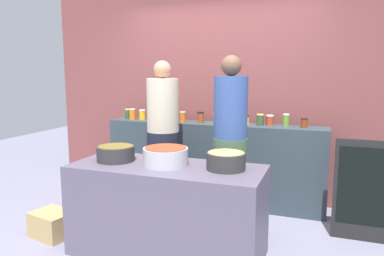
% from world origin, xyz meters
% --- Properties ---
extents(ground, '(12.00, 12.00, 0.00)m').
position_xyz_m(ground, '(0.00, 0.00, 0.00)').
color(ground, gray).
extents(storefront_wall, '(4.80, 0.12, 3.00)m').
position_xyz_m(storefront_wall, '(0.00, 1.45, 1.50)').
color(storefront_wall, brown).
rests_on(storefront_wall, ground).
extents(display_shelf, '(2.70, 0.36, 1.00)m').
position_xyz_m(display_shelf, '(0.00, 1.10, 0.50)').
color(display_shelf, '#2F3C44').
rests_on(display_shelf, ground).
extents(prep_table, '(1.70, 0.70, 0.81)m').
position_xyz_m(prep_table, '(0.00, -0.30, 0.40)').
color(prep_table, '#575063').
rests_on(prep_table, ground).
extents(preserve_jar_0, '(0.08, 0.08, 0.13)m').
position_xyz_m(preserve_jar_0, '(-1.18, 1.12, 1.07)').
color(preserve_jar_0, '#2C5527').
rests_on(preserve_jar_0, display_shelf).
extents(preserve_jar_1, '(0.08, 0.08, 0.14)m').
position_xyz_m(preserve_jar_1, '(-1.09, 1.06, 1.07)').
color(preserve_jar_1, orange).
rests_on(preserve_jar_1, display_shelf).
extents(preserve_jar_2, '(0.09, 0.09, 0.13)m').
position_xyz_m(preserve_jar_2, '(-0.97, 1.11, 1.07)').
color(preserve_jar_2, gold).
rests_on(preserve_jar_2, display_shelf).
extents(preserve_jar_3, '(0.08, 0.08, 0.11)m').
position_xyz_m(preserve_jar_3, '(-0.62, 1.07, 1.06)').
color(preserve_jar_3, gold).
rests_on(preserve_jar_3, display_shelf).
extents(preserve_jar_4, '(0.07, 0.07, 0.10)m').
position_xyz_m(preserve_jar_4, '(-0.52, 1.09, 1.05)').
color(preserve_jar_4, '#A92E10').
rests_on(preserve_jar_4, display_shelf).
extents(preserve_jar_5, '(0.08, 0.08, 0.13)m').
position_xyz_m(preserve_jar_5, '(-0.39, 1.07, 1.07)').
color(preserve_jar_5, '#CC601C').
rests_on(preserve_jar_5, display_shelf).
extents(preserve_jar_6, '(0.08, 0.08, 0.14)m').
position_xyz_m(preserve_jar_6, '(-0.15, 1.08, 1.07)').
color(preserve_jar_6, '#92411B').
rests_on(preserve_jar_6, display_shelf).
extents(preserve_jar_7, '(0.07, 0.07, 0.12)m').
position_xyz_m(preserve_jar_7, '(0.04, 1.08, 1.06)').
color(preserve_jar_7, olive).
rests_on(preserve_jar_7, display_shelf).
extents(preserve_jar_8, '(0.08, 0.08, 0.11)m').
position_xyz_m(preserve_jar_8, '(0.40, 1.13, 1.06)').
color(preserve_jar_8, gold).
rests_on(preserve_jar_8, display_shelf).
extents(preserve_jar_9, '(0.09, 0.09, 0.13)m').
position_xyz_m(preserve_jar_9, '(0.57, 1.11, 1.07)').
color(preserve_jar_9, '#364F2C').
rests_on(preserve_jar_9, display_shelf).
extents(preserve_jar_10, '(0.09, 0.09, 0.12)m').
position_xyz_m(preserve_jar_10, '(0.67, 1.16, 1.06)').
color(preserve_jar_10, '#B03B1E').
rests_on(preserve_jar_10, display_shelf).
extents(preserve_jar_11, '(0.08, 0.08, 0.14)m').
position_xyz_m(preserve_jar_11, '(0.86, 1.14, 1.07)').
color(preserve_jar_11, '#5E8E2F').
rests_on(preserve_jar_11, display_shelf).
extents(preserve_jar_12, '(0.08, 0.08, 0.11)m').
position_xyz_m(preserve_jar_12, '(1.06, 1.10, 1.05)').
color(preserve_jar_12, maroon).
rests_on(preserve_jar_12, display_shelf).
extents(cooking_pot_left, '(0.35, 0.35, 0.14)m').
position_xyz_m(cooking_pot_left, '(-0.52, -0.29, 0.88)').
color(cooking_pot_left, '#2D2D2D').
rests_on(cooking_pot_left, prep_table).
extents(cooking_pot_center, '(0.40, 0.40, 0.16)m').
position_xyz_m(cooking_pot_center, '(-0.02, -0.28, 0.89)').
color(cooking_pot_center, '#B7B7BC').
rests_on(cooking_pot_center, prep_table).
extents(cooking_pot_right, '(0.33, 0.33, 0.15)m').
position_xyz_m(cooking_pot_right, '(0.52, -0.23, 0.88)').
color(cooking_pot_right, '#2D2D2D').
rests_on(cooking_pot_right, prep_table).
extents(cook_with_tongs, '(0.37, 0.37, 1.74)m').
position_xyz_m(cook_with_tongs, '(-0.42, 0.55, 0.79)').
color(cook_with_tongs, '#1B1E2E').
rests_on(cook_with_tongs, ground).
extents(cook_in_cap, '(0.34, 0.34, 1.78)m').
position_xyz_m(cook_in_cap, '(0.42, 0.30, 0.81)').
color(cook_in_cap, '#415C3E').
rests_on(cook_in_cap, ground).
extents(bread_crate, '(0.45, 0.38, 0.25)m').
position_xyz_m(bread_crate, '(-1.21, -0.38, 0.12)').
color(bread_crate, tan).
rests_on(bread_crate, ground).
extents(chalkboard_sign, '(0.52, 0.05, 0.99)m').
position_xyz_m(chalkboard_sign, '(1.65, 0.57, 0.50)').
color(chalkboard_sign, black).
rests_on(chalkboard_sign, ground).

